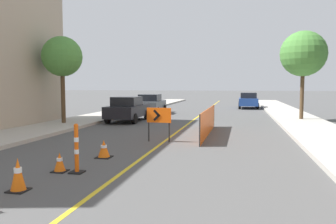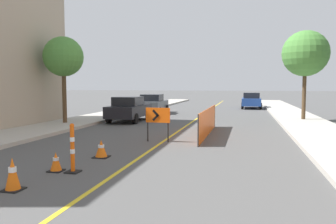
{
  "view_description": "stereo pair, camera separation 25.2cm",
  "coord_description": "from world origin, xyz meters",
  "px_view_note": "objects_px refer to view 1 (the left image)",
  "views": [
    {
      "loc": [
        3.01,
        1.19,
        2.3
      ],
      "look_at": [
        -0.43,
        16.83,
        1.0
      ],
      "focal_mm": 35.0,
      "sensor_mm": 36.0,
      "label": 1
    },
    {
      "loc": [
        3.25,
        1.25,
        2.3
      ],
      "look_at": [
        -0.43,
        16.83,
        1.0
      ],
      "focal_mm": 35.0,
      "sensor_mm": 36.0,
      "label": 2
    }
  ],
  "objects_px": {
    "street_tree_left_near": "(62,57)",
    "traffic_cone_fourth": "(18,175)",
    "parked_car_curb_far": "(248,100)",
    "arrow_barricade_primary": "(159,117)",
    "traffic_cone_fifth": "(60,162)",
    "street_tree_right_near": "(303,54)",
    "parked_car_curb_near": "(128,109)",
    "delineator_post_rear": "(77,151)",
    "traffic_cone_farthest": "(104,149)",
    "parked_car_curb_mid": "(151,104)"
  },
  "relations": [
    {
      "from": "parked_car_curb_near",
      "to": "arrow_barricade_primary",
      "type": "bearing_deg",
      "value": -62.45
    },
    {
      "from": "traffic_cone_farthest",
      "to": "traffic_cone_fourth",
      "type": "bearing_deg",
      "value": -97.67
    },
    {
      "from": "arrow_barricade_primary",
      "to": "parked_car_curb_near",
      "type": "height_order",
      "value": "parked_car_curb_near"
    },
    {
      "from": "parked_car_curb_mid",
      "to": "parked_car_curb_far",
      "type": "bearing_deg",
      "value": 42.65
    },
    {
      "from": "parked_car_curb_mid",
      "to": "traffic_cone_fourth",
      "type": "bearing_deg",
      "value": -85.43
    },
    {
      "from": "delineator_post_rear",
      "to": "arrow_barricade_primary",
      "type": "bearing_deg",
      "value": 79.47
    },
    {
      "from": "traffic_cone_fifth",
      "to": "traffic_cone_farthest",
      "type": "xyz_separation_m",
      "value": [
        0.46,
        1.86,
        0.02
      ]
    },
    {
      "from": "delineator_post_rear",
      "to": "parked_car_curb_far",
      "type": "relative_size",
      "value": 0.3
    },
    {
      "from": "parked_car_curb_near",
      "to": "delineator_post_rear",
      "type": "bearing_deg",
      "value": -77.69
    },
    {
      "from": "traffic_cone_farthest",
      "to": "arrow_barricade_primary",
      "type": "height_order",
      "value": "arrow_barricade_primary"
    },
    {
      "from": "street_tree_left_near",
      "to": "parked_car_curb_near",
      "type": "bearing_deg",
      "value": 45.05
    },
    {
      "from": "traffic_cone_farthest",
      "to": "parked_car_curb_near",
      "type": "bearing_deg",
      "value": 105.25
    },
    {
      "from": "delineator_post_rear",
      "to": "arrow_barricade_primary",
      "type": "xyz_separation_m",
      "value": [
        0.95,
        5.12,
        0.44
      ]
    },
    {
      "from": "delineator_post_rear",
      "to": "arrow_barricade_primary",
      "type": "height_order",
      "value": "arrow_barricade_primary"
    },
    {
      "from": "street_tree_right_near",
      "to": "traffic_cone_farthest",
      "type": "bearing_deg",
      "value": -122.61
    },
    {
      "from": "delineator_post_rear",
      "to": "street_tree_left_near",
      "type": "xyz_separation_m",
      "value": [
        -5.72,
        9.24,
        3.34
      ]
    },
    {
      "from": "traffic_cone_fifth",
      "to": "parked_car_curb_far",
      "type": "xyz_separation_m",
      "value": [
        5.52,
        26.17,
        0.54
      ]
    },
    {
      "from": "parked_car_curb_far",
      "to": "street_tree_left_near",
      "type": "bearing_deg",
      "value": -121.52
    },
    {
      "from": "parked_car_curb_near",
      "to": "street_tree_left_near",
      "type": "height_order",
      "value": "street_tree_left_near"
    },
    {
      "from": "traffic_cone_farthest",
      "to": "parked_car_curb_near",
      "type": "xyz_separation_m",
      "value": [
        -2.8,
        10.26,
        0.52
      ]
    },
    {
      "from": "street_tree_left_near",
      "to": "parked_car_curb_far",
      "type": "bearing_deg",
      "value": 57.62
    },
    {
      "from": "delineator_post_rear",
      "to": "street_tree_right_near",
      "type": "relative_size",
      "value": 0.23
    },
    {
      "from": "parked_car_curb_far",
      "to": "street_tree_right_near",
      "type": "height_order",
      "value": "street_tree_right_near"
    },
    {
      "from": "arrow_barricade_primary",
      "to": "parked_car_curb_far",
      "type": "height_order",
      "value": "parked_car_curb_far"
    },
    {
      "from": "traffic_cone_fourth",
      "to": "street_tree_right_near",
      "type": "xyz_separation_m",
      "value": [
        8.56,
        16.15,
        3.92
      ]
    },
    {
      "from": "parked_car_curb_far",
      "to": "arrow_barricade_primary",
      "type": "bearing_deg",
      "value": -100.07
    },
    {
      "from": "street_tree_left_near",
      "to": "street_tree_right_near",
      "type": "distance_m",
      "value": 14.74
    },
    {
      "from": "traffic_cone_fourth",
      "to": "parked_car_curb_far",
      "type": "bearing_deg",
      "value": 78.75
    },
    {
      "from": "traffic_cone_fifth",
      "to": "street_tree_right_near",
      "type": "xyz_separation_m",
      "value": [
        8.54,
        14.5,
        4.03
      ]
    },
    {
      "from": "traffic_cone_fifth",
      "to": "traffic_cone_farthest",
      "type": "bearing_deg",
      "value": 76.23
    },
    {
      "from": "traffic_cone_fourth",
      "to": "street_tree_left_near",
      "type": "bearing_deg",
      "value": 115.54
    },
    {
      "from": "traffic_cone_fifth",
      "to": "arrow_barricade_primary",
      "type": "distance_m",
      "value": 5.37
    },
    {
      "from": "street_tree_left_near",
      "to": "traffic_cone_fifth",
      "type": "bearing_deg",
      "value": -60.53
    },
    {
      "from": "traffic_cone_farthest",
      "to": "parked_car_curb_near",
      "type": "relative_size",
      "value": 0.13
    },
    {
      "from": "parked_car_curb_near",
      "to": "street_tree_right_near",
      "type": "distance_m",
      "value": 11.68
    },
    {
      "from": "traffic_cone_farthest",
      "to": "street_tree_left_near",
      "type": "distance_m",
      "value": 10.0
    },
    {
      "from": "street_tree_right_near",
      "to": "parked_car_curb_near",
      "type": "bearing_deg",
      "value": -167.68
    },
    {
      "from": "traffic_cone_fifth",
      "to": "parked_car_curb_far",
      "type": "distance_m",
      "value": 26.75
    },
    {
      "from": "traffic_cone_fourth",
      "to": "traffic_cone_fifth",
      "type": "height_order",
      "value": "traffic_cone_fourth"
    },
    {
      "from": "traffic_cone_fifth",
      "to": "street_tree_left_near",
      "type": "relative_size",
      "value": 0.11
    },
    {
      "from": "delineator_post_rear",
      "to": "traffic_cone_farthest",
      "type": "bearing_deg",
      "value": 91.41
    },
    {
      "from": "delineator_post_rear",
      "to": "parked_car_curb_mid",
      "type": "xyz_separation_m",
      "value": [
        -2.99,
        18.12,
        0.23
      ]
    },
    {
      "from": "traffic_cone_fourth",
      "to": "parked_car_curb_mid",
      "type": "height_order",
      "value": "parked_car_curb_mid"
    },
    {
      "from": "traffic_cone_fifth",
      "to": "parked_car_curb_far",
      "type": "bearing_deg",
      "value": 78.1
    },
    {
      "from": "traffic_cone_fifth",
      "to": "arrow_barricade_primary",
      "type": "xyz_separation_m",
      "value": [
        1.45,
        5.12,
        0.76
      ]
    },
    {
      "from": "traffic_cone_fifth",
      "to": "parked_car_curb_mid",
      "type": "xyz_separation_m",
      "value": [
        -2.48,
        18.12,
        0.54
      ]
    },
    {
      "from": "traffic_cone_fifth",
      "to": "street_tree_left_near",
      "type": "xyz_separation_m",
      "value": [
        -5.22,
        9.24,
        3.66
      ]
    },
    {
      "from": "parked_car_curb_near",
      "to": "parked_car_curb_far",
      "type": "bearing_deg",
      "value": 59.88
    },
    {
      "from": "street_tree_left_near",
      "to": "traffic_cone_fourth",
      "type": "bearing_deg",
      "value": -64.46
    },
    {
      "from": "parked_car_curb_near",
      "to": "street_tree_right_near",
      "type": "relative_size",
      "value": 0.78
    }
  ]
}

